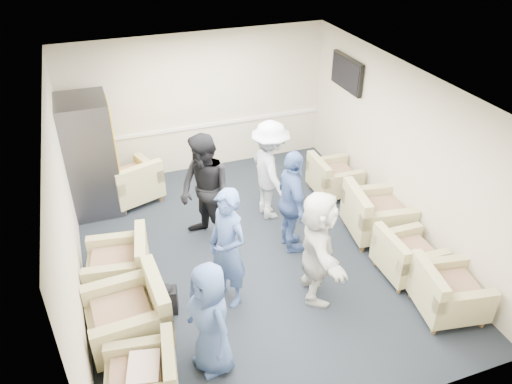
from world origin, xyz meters
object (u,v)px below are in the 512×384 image
object	(u,v)px
armchair_left_mid	(133,317)
person_mid_left	(228,249)
armchair_right_midnear	(405,257)
armchair_right_far	(332,178)
armchair_left_far	(122,266)
person_back_left	(205,192)
person_back_right	(270,171)
armchair_left_near	(146,380)
person_front_left	(211,319)
armchair_right_near	(445,293)
armchair_right_midfar	(374,216)
armchair_corner	(133,184)
person_front_right	(318,247)
person_mid_right	(292,203)
vending_machine	(91,156)

from	to	relation	value
armchair_left_mid	person_mid_left	size ratio (longest dim) A/B	0.58
armchair_right_midnear	armchair_right_far	distance (m)	2.38
armchair_right_midnear	armchair_left_far	bearing A→B (deg)	73.92
person_back_left	person_back_right	xyz separation A→B (m)	(1.20, 0.37, -0.06)
armchair_right_far	person_back_left	size ratio (longest dim) A/B	0.44
armchair_left_near	armchair_left_mid	size ratio (longest dim) A/B	0.88
armchair_left_near	person_front_left	world-z (taller)	person_front_left
armchair_right_near	person_mid_left	world-z (taller)	person_mid_left
armchair_right_midnear	armchair_right_midfar	xyz separation A→B (m)	(0.08, 1.01, 0.05)
armchair_left_mid	armchair_corner	bearing A→B (deg)	168.40
armchair_right_midfar	armchair_corner	size ratio (longest dim) A/B	0.94
person_front_left	person_back_left	xyz separation A→B (m)	(0.58, 2.37, 0.18)
person_mid_left	person_front_right	xyz separation A→B (m)	(1.15, -0.31, -0.04)
armchair_right_far	person_front_left	size ratio (longest dim) A/B	0.54
armchair_left_far	person_mid_right	xyz separation A→B (m)	(2.57, -0.02, 0.51)
person_front_left	person_back_right	distance (m)	3.27
person_front_right	person_mid_right	bearing A→B (deg)	11.04
armchair_right_far	armchair_left_near	bearing A→B (deg)	130.39
person_front_left	armchair_right_far	bearing A→B (deg)	119.10
armchair_left_far	person_back_left	size ratio (longest dim) A/B	0.52
armchair_right_near	person_front_left	size ratio (longest dim) A/B	0.64
person_front_left	person_back_left	bearing A→B (deg)	151.33
person_mid_left	person_mid_right	xyz separation A→B (m)	(1.24, 0.76, -0.02)
armchair_left_mid	vending_machine	world-z (taller)	vending_machine
vending_machine	person_front_left	bearing A→B (deg)	-76.36
armchair_right_far	person_front_right	distance (m)	2.76
person_mid_left	person_back_left	world-z (taller)	person_back_left
armchair_left_near	armchair_right_midnear	world-z (taller)	armchair_right_midnear
armchair_left_near	person_mid_right	world-z (taller)	person_mid_right
person_front_left	armchair_corner	bearing A→B (deg)	170.20
person_back_right	vending_machine	bearing A→B (deg)	63.35
armchair_left_far	armchair_right_midfar	world-z (taller)	armchair_right_midfar
armchair_right_near	vending_machine	size ratio (longest dim) A/B	0.47
armchair_left_mid	person_mid_right	size ratio (longest dim) A/B	0.59
armchair_left_mid	vending_machine	distance (m)	3.35
person_back_right	person_front_right	distance (m)	2.05
person_back_right	person_mid_right	xyz separation A→B (m)	(-0.03, -0.97, -0.02)
armchair_right_near	vending_machine	bearing A→B (deg)	54.03
person_mid_left	person_front_right	world-z (taller)	person_mid_left
armchair_right_far	person_mid_left	size ratio (longest dim) A/B	0.46
armchair_right_near	armchair_corner	size ratio (longest dim) A/B	0.85
armchair_right_far	vending_machine	bearing A→B (deg)	77.14
armchair_corner	armchair_right_far	bearing A→B (deg)	144.83
armchair_left_mid	person_front_left	xyz separation A→B (m)	(0.81, -0.72, 0.37)
armchair_right_midnear	vending_machine	bearing A→B (deg)	50.70
armchair_right_far	person_back_left	distance (m)	2.67
armchair_corner	person_back_left	size ratio (longest dim) A/B	0.61
person_back_left	person_front_right	distance (m)	2.00
armchair_corner	person_back_right	size ratio (longest dim) A/B	0.65
vending_machine	person_mid_right	world-z (taller)	vending_machine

